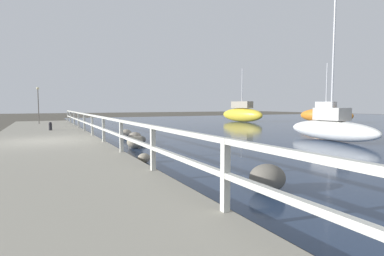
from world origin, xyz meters
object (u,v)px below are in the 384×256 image
Objects in this scene: sailboat_white at (331,128)px; sailboat_yellow at (242,114)px; mooring_bollard at (50,126)px; dock_lamp at (38,99)px; sailboat_orange at (326,114)px.

sailboat_white reaches higher than sailboat_yellow.
sailboat_white is at bearing -122.00° from sailboat_yellow.
mooring_bollard is 7.40m from dock_lamp.
sailboat_white reaches higher than dock_lamp.
dock_lamp is 0.52× the size of sailboat_yellow.
sailboat_white reaches higher than sailboat_orange.
sailboat_yellow is at bearing 18.85° from mooring_bollard.
dock_lamp reaches higher than mooring_bollard.
sailboat_yellow is (19.03, -0.89, -1.33)m from dock_lamp.
sailboat_yellow reaches higher than mooring_bollard.
mooring_bollard is at bearing 146.88° from sailboat_white.
sailboat_yellow is (18.40, 6.28, 0.37)m from mooring_bollard.
sailboat_orange is at bearing 1.75° from mooring_bollard.
dock_lamp is 19.10m from sailboat_yellow.
sailboat_yellow is at bearing 73.34° from sailboat_white.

